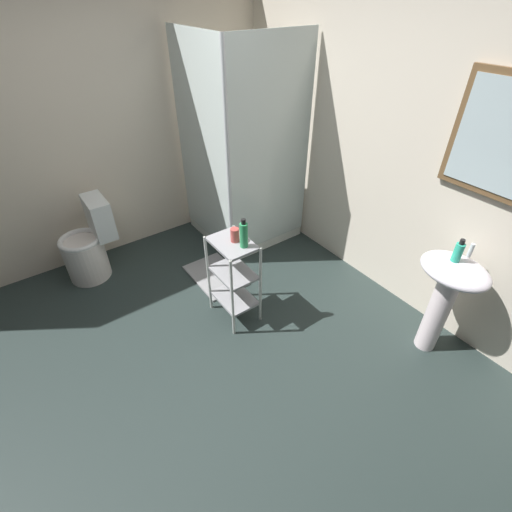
{
  "coord_description": "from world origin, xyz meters",
  "views": [
    {
      "loc": [
        1.65,
        -0.65,
        2.28
      ],
      "look_at": [
        0.1,
        0.47,
        0.84
      ],
      "focal_mm": 25.67,
      "sensor_mm": 36.0,
      "label": 1
    }
  ],
  "objects_px": {
    "shower_stall": "(241,198)",
    "body_wash_bottle_green": "(244,235)",
    "hand_soap_bottle": "(458,252)",
    "bath_mat": "(215,275)",
    "toilet": "(89,247)",
    "pedestal_sink": "(447,289)",
    "storage_cart": "(234,274)",
    "rinse_cup": "(235,235)"
  },
  "relations": [
    {
      "from": "body_wash_bottle_green",
      "to": "toilet",
      "type": "bearing_deg",
      "value": -147.74
    },
    {
      "from": "toilet",
      "to": "storage_cart",
      "type": "xyz_separation_m",
      "value": [
        1.23,
        0.8,
        0.12
      ]
    },
    {
      "from": "shower_stall",
      "to": "bath_mat",
      "type": "bearing_deg",
      "value": -54.44
    },
    {
      "from": "storage_cart",
      "to": "hand_soap_bottle",
      "type": "distance_m",
      "value": 1.58
    },
    {
      "from": "bath_mat",
      "to": "hand_soap_bottle",
      "type": "bearing_deg",
      "value": 28.95
    },
    {
      "from": "toilet",
      "to": "hand_soap_bottle",
      "type": "bearing_deg",
      "value": 37.66
    },
    {
      "from": "toilet",
      "to": "body_wash_bottle_green",
      "type": "distance_m",
      "value": 1.66
    },
    {
      "from": "shower_stall",
      "to": "hand_soap_bottle",
      "type": "xyz_separation_m",
      "value": [
        2.08,
        0.3,
        0.42
      ]
    },
    {
      "from": "pedestal_sink",
      "to": "toilet",
      "type": "relative_size",
      "value": 1.07
    },
    {
      "from": "pedestal_sink",
      "to": "body_wash_bottle_green",
      "type": "xyz_separation_m",
      "value": [
        -1.05,
        -0.98,
        0.26
      ]
    },
    {
      "from": "shower_stall",
      "to": "storage_cart",
      "type": "distance_m",
      "value": 1.2
    },
    {
      "from": "rinse_cup",
      "to": "bath_mat",
      "type": "distance_m",
      "value": 0.95
    },
    {
      "from": "storage_cart",
      "to": "rinse_cup",
      "type": "height_order",
      "value": "rinse_cup"
    },
    {
      "from": "hand_soap_bottle",
      "to": "bath_mat",
      "type": "xyz_separation_m",
      "value": [
        -1.64,
        -0.91,
        -0.87
      ]
    },
    {
      "from": "rinse_cup",
      "to": "pedestal_sink",
      "type": "bearing_deg",
      "value": 40.84
    },
    {
      "from": "storage_cart",
      "to": "bath_mat",
      "type": "height_order",
      "value": "storage_cart"
    },
    {
      "from": "hand_soap_bottle",
      "to": "bath_mat",
      "type": "bearing_deg",
      "value": -151.05
    },
    {
      "from": "shower_stall",
      "to": "rinse_cup",
      "type": "bearing_deg",
      "value": -35.79
    },
    {
      "from": "toilet",
      "to": "storage_cart",
      "type": "distance_m",
      "value": 1.47
    },
    {
      "from": "body_wash_bottle_green",
      "to": "pedestal_sink",
      "type": "bearing_deg",
      "value": 42.88
    },
    {
      "from": "storage_cart",
      "to": "body_wash_bottle_green",
      "type": "relative_size",
      "value": 3.23
    },
    {
      "from": "rinse_cup",
      "to": "bath_mat",
      "type": "relative_size",
      "value": 0.18
    },
    {
      "from": "body_wash_bottle_green",
      "to": "rinse_cup",
      "type": "height_order",
      "value": "body_wash_bottle_green"
    },
    {
      "from": "toilet",
      "to": "bath_mat",
      "type": "bearing_deg",
      "value": 51.97
    },
    {
      "from": "pedestal_sink",
      "to": "body_wash_bottle_green",
      "type": "bearing_deg",
      "value": -137.12
    },
    {
      "from": "toilet",
      "to": "body_wash_bottle_green",
      "type": "bearing_deg",
      "value": 32.26
    },
    {
      "from": "shower_stall",
      "to": "toilet",
      "type": "xyz_separation_m",
      "value": [
        -0.27,
        -1.51,
        -0.15
      ]
    },
    {
      "from": "toilet",
      "to": "body_wash_bottle_green",
      "type": "xyz_separation_m",
      "value": [
        1.33,
        0.84,
        0.53
      ]
    },
    {
      "from": "pedestal_sink",
      "to": "storage_cart",
      "type": "height_order",
      "value": "pedestal_sink"
    },
    {
      "from": "pedestal_sink",
      "to": "storage_cart",
      "type": "bearing_deg",
      "value": -138.35
    },
    {
      "from": "shower_stall",
      "to": "toilet",
      "type": "distance_m",
      "value": 1.55
    },
    {
      "from": "shower_stall",
      "to": "storage_cart",
      "type": "relative_size",
      "value": 2.7
    },
    {
      "from": "shower_stall",
      "to": "body_wash_bottle_green",
      "type": "relative_size",
      "value": 8.73
    },
    {
      "from": "shower_stall",
      "to": "bath_mat",
      "type": "relative_size",
      "value": 3.33
    },
    {
      "from": "rinse_cup",
      "to": "hand_soap_bottle",
      "type": "bearing_deg",
      "value": 41.55
    },
    {
      "from": "hand_soap_bottle",
      "to": "bath_mat",
      "type": "relative_size",
      "value": 0.28
    },
    {
      "from": "rinse_cup",
      "to": "storage_cart",
      "type": "bearing_deg",
      "value": -88.09
    },
    {
      "from": "shower_stall",
      "to": "storage_cart",
      "type": "bearing_deg",
      "value": -36.85
    },
    {
      "from": "body_wash_bottle_green",
      "to": "shower_stall",
      "type": "bearing_deg",
      "value": 147.32
    },
    {
      "from": "shower_stall",
      "to": "rinse_cup",
      "type": "xyz_separation_m",
      "value": [
        0.96,
        -0.69,
        0.33
      ]
    },
    {
      "from": "rinse_cup",
      "to": "toilet",
      "type": "bearing_deg",
      "value": -146.26
    },
    {
      "from": "toilet",
      "to": "hand_soap_bottle",
      "type": "height_order",
      "value": "hand_soap_bottle"
    }
  ]
}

